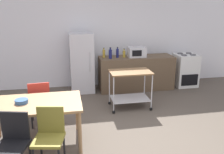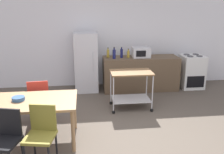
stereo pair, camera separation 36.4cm
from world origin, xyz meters
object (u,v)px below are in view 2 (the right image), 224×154
object	(u,v)px
kitchen_cart	(131,84)
fruit_bowl	(18,99)
chair_olive	(41,132)
bottle_soy_sauce	(122,53)
stove_oven	(191,71)
refrigerator	(86,62)
chair_black	(5,137)
bottle_sesame_oil	(128,54)
dining_table	(31,105)
bottle_olive_oil	(108,53)
bottle_vinegar	(114,54)
chair_red	(39,98)
microwave	(141,52)

from	to	relation	value
kitchen_cart	fruit_bowl	xyz separation A→B (m)	(-2.10, -1.16, 0.21)
chair_olive	bottle_soy_sauce	world-z (taller)	bottle_soy_sauce
stove_oven	refrigerator	size ratio (longest dim) A/B	0.59
fruit_bowl	chair_black	bearing A→B (deg)	-91.70
bottle_soy_sauce	stove_oven	bearing A→B (deg)	0.75
refrigerator	bottle_sesame_oil	world-z (taller)	refrigerator
dining_table	chair_black	distance (m)	0.78
chair_olive	kitchen_cart	xyz separation A→B (m)	(1.65, 1.83, 0.05)
refrigerator	fruit_bowl	xyz separation A→B (m)	(-1.14, -2.47, 0.01)
bottle_olive_oil	refrigerator	bearing A→B (deg)	176.84
bottle_vinegar	fruit_bowl	world-z (taller)	bottle_vinegar
chair_red	bottle_sesame_oil	distance (m)	2.70
dining_table	bottle_soy_sauce	bearing A→B (deg)	51.88
chair_olive	refrigerator	size ratio (longest dim) A/B	0.57
chair_black	stove_oven	size ratio (longest dim) A/B	0.97
bottle_olive_oil	fruit_bowl	size ratio (longest dim) A/B	1.25
kitchen_cart	fruit_bowl	size ratio (longest dim) A/B	4.44
chair_black	bottle_olive_oil	distance (m)	3.67
chair_red	kitchen_cart	size ratio (longest dim) A/B	0.98
stove_oven	bottle_olive_oil	bearing A→B (deg)	178.78
chair_black	microwave	size ratio (longest dim) A/B	1.93
chair_black	bottle_vinegar	bearing A→B (deg)	72.46
bottle_soy_sauce	chair_olive	bearing A→B (deg)	-118.03
refrigerator	bottle_vinegar	world-z (taller)	refrigerator
chair_olive	refrigerator	world-z (taller)	refrigerator
chair_olive	bottle_sesame_oil	xyz separation A→B (m)	(1.80, 3.04, 0.47)
bottle_vinegar	bottle_soy_sauce	size ratio (longest dim) A/B	1.05
chair_olive	bottle_sesame_oil	distance (m)	3.57
bottle_soy_sauce	bottle_sesame_oil	size ratio (longest dim) A/B	1.22
kitchen_cart	bottle_soy_sauce	distance (m)	1.29
chair_black	chair_red	distance (m)	1.44
bottle_vinegar	fruit_bowl	size ratio (longest dim) A/B	1.42
dining_table	bottle_olive_oil	size ratio (longest dim) A/B	5.86
bottle_olive_oil	fruit_bowl	distance (m)	2.99
refrigerator	bottle_olive_oil	xyz separation A→B (m)	(0.58, -0.03, 0.23)
refrigerator	bottle_sesame_oil	distance (m)	1.13
bottle_olive_oil	fruit_bowl	world-z (taller)	bottle_olive_oil
dining_table	bottle_sesame_oil	bearing A→B (deg)	49.38
bottle_vinegar	chair_olive	bearing A→B (deg)	-115.58
chair_black	bottle_sesame_oil	world-z (taller)	bottle_sesame_oil
chair_red	bottle_sesame_oil	size ratio (longest dim) A/B	3.90
stove_oven	fruit_bowl	distance (m)	4.70
chair_olive	bottle_olive_oil	bearing A→B (deg)	79.01
refrigerator	microwave	world-z (taller)	refrigerator
kitchen_cart	bottle_sesame_oil	bearing A→B (deg)	82.99
stove_oven	bottle_soy_sauce	distance (m)	2.05
bottle_vinegar	bottle_soy_sauce	xyz separation A→B (m)	(0.21, 0.09, -0.00)
kitchen_cart	fruit_bowl	bearing A→B (deg)	-151.07
refrigerator	bottle_soy_sauce	world-z (taller)	refrigerator
chair_black	bottle_soy_sauce	xyz separation A→B (m)	(2.09, 3.12, 0.50)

